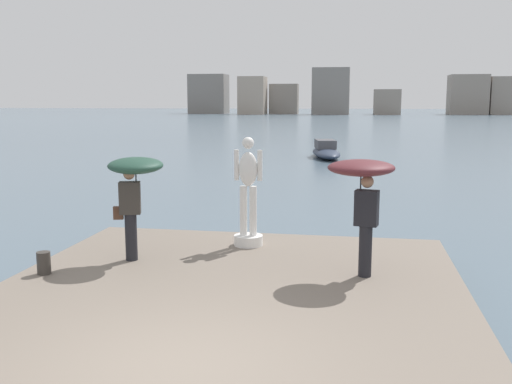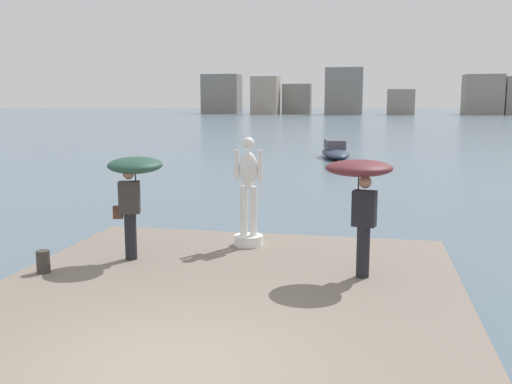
{
  "view_description": "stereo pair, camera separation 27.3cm",
  "coord_description": "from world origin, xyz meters",
  "px_view_note": "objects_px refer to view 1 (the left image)",
  "views": [
    {
      "loc": [
        1.96,
        -5.79,
        3.35
      ],
      "look_at": [
        0.0,
        5.38,
        1.55
      ],
      "focal_mm": 40.39,
      "sensor_mm": 36.0,
      "label": 1
    },
    {
      "loc": [
        2.23,
        -5.73,
        3.35
      ],
      "look_at": [
        0.0,
        5.38,
        1.55
      ],
      "focal_mm": 40.39,
      "sensor_mm": 36.0,
      "label": 2
    }
  ],
  "objects_px": {
    "onlooker_left": "(134,179)",
    "onlooker_right": "(362,182)",
    "statue_white_figure": "(248,201)",
    "mooring_bollard": "(44,263)",
    "boat_mid": "(326,151)"
  },
  "relations": [
    {
      "from": "statue_white_figure",
      "to": "boat_mid",
      "type": "xyz_separation_m",
      "value": [
        0.35,
        22.87,
        -0.94
      ]
    },
    {
      "from": "onlooker_left",
      "to": "mooring_bollard",
      "type": "height_order",
      "value": "onlooker_left"
    },
    {
      "from": "onlooker_right",
      "to": "boat_mid",
      "type": "relative_size",
      "value": 0.36
    },
    {
      "from": "onlooker_left",
      "to": "onlooker_right",
      "type": "bearing_deg",
      "value": -3.76
    },
    {
      "from": "onlooker_left",
      "to": "boat_mid",
      "type": "distance_m",
      "value": 24.44
    },
    {
      "from": "onlooker_left",
      "to": "boat_mid",
      "type": "xyz_separation_m",
      "value": [
        2.23,
        24.29,
        -1.55
      ]
    },
    {
      "from": "onlooker_left",
      "to": "mooring_bollard",
      "type": "distance_m",
      "value": 2.15
    },
    {
      "from": "statue_white_figure",
      "to": "mooring_bollard",
      "type": "relative_size",
      "value": 5.72
    },
    {
      "from": "statue_white_figure",
      "to": "onlooker_left",
      "type": "bearing_deg",
      "value": -142.81
    },
    {
      "from": "statue_white_figure",
      "to": "boat_mid",
      "type": "bearing_deg",
      "value": 89.12
    },
    {
      "from": "boat_mid",
      "to": "onlooker_left",
      "type": "bearing_deg",
      "value": -95.24
    },
    {
      "from": "statue_white_figure",
      "to": "onlooker_left",
      "type": "relative_size",
      "value": 1.15
    },
    {
      "from": "onlooker_right",
      "to": "mooring_bollard",
      "type": "relative_size",
      "value": 5.09
    },
    {
      "from": "onlooker_left",
      "to": "onlooker_right",
      "type": "relative_size",
      "value": 0.98
    },
    {
      "from": "onlooker_left",
      "to": "mooring_bollard",
      "type": "relative_size",
      "value": 4.99
    }
  ]
}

